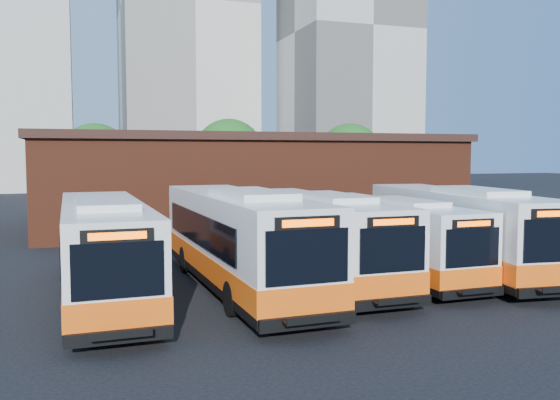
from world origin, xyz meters
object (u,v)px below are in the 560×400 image
object	(u,v)px
bus_mideast	(386,239)
bus_east	(456,232)
bus_midwest	(316,239)
bus_west	(238,243)
bus_farwest	(104,252)
transit_worker	(426,273)

from	to	relation	value
bus_mideast	bus_east	distance (m)	3.33
bus_mideast	bus_east	world-z (taller)	bus_east
bus_midwest	bus_east	bearing A→B (deg)	-2.21
bus_west	bus_farwest	bearing A→B (deg)	178.40
bus_east	transit_worker	bearing A→B (deg)	-129.49
bus_midwest	transit_worker	distance (m)	4.94
bus_east	bus_farwest	bearing A→B (deg)	-171.95
bus_mideast	transit_worker	size ratio (longest dim) A/B	7.09
bus_farwest	bus_west	distance (m)	4.86
bus_midwest	bus_farwest	bearing A→B (deg)	-175.16
bus_mideast	bus_west	bearing A→B (deg)	-174.61
bus_east	transit_worker	size ratio (longest dim) A/B	8.04
bus_west	bus_east	bearing A→B (deg)	1.09
bus_east	transit_worker	xyz separation A→B (m)	(-4.06, -3.96, -0.81)
bus_west	bus_east	size ratio (longest dim) A/B	1.03
bus_west	bus_east	distance (m)	9.99
bus_farwest	bus_midwest	distance (m)	8.34
bus_midwest	bus_east	world-z (taller)	bus_east
bus_east	transit_worker	world-z (taller)	bus_east
bus_midwest	bus_west	bearing A→B (deg)	-168.38
bus_mideast	bus_farwest	bearing A→B (deg)	-177.07
transit_worker	bus_midwest	bearing A→B (deg)	13.07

